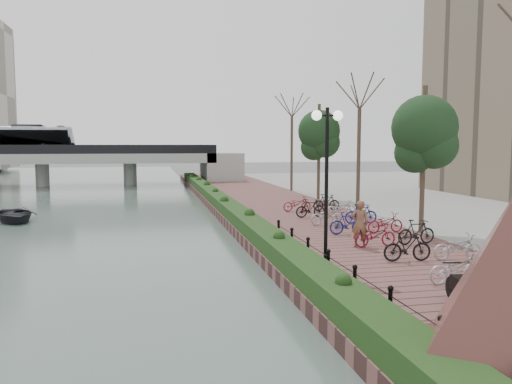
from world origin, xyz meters
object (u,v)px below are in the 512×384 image
object	(u,v)px
lamppost	(327,154)
pedestrian	(360,224)
motorcycle	(464,288)
boat	(14,214)

from	to	relation	value
lamppost	pedestrian	bearing A→B (deg)	49.44
motorcycle	boat	distance (m)	25.19
pedestrian	boat	bearing A→B (deg)	-27.96
lamppost	motorcycle	size ratio (longest dim) A/B	3.20
lamppost	boat	distance (m)	20.84
lamppost	boat	world-z (taller)	lamppost
motorcycle	lamppost	bearing A→B (deg)	123.27
motorcycle	boat	bearing A→B (deg)	136.78
motorcycle	pedestrian	bearing A→B (deg)	96.25
lamppost	pedestrian	xyz separation A→B (m)	(2.39, 2.79, -2.75)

